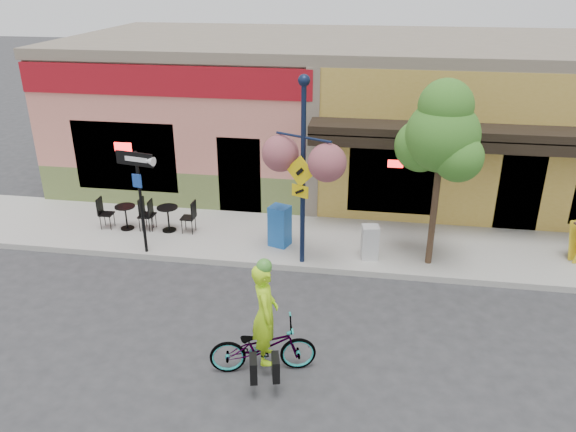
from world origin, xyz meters
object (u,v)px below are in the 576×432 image
object	(u,v)px
building	(357,109)
lamp_post	(303,174)
bicycle	(263,347)
street_tree	(438,175)
one_way_sign	(141,203)
newspaper_box_blue	(280,226)
newspaper_box_grey	(370,242)
cyclist_rider	(265,326)

from	to	relation	value
building	lamp_post	distance (m)	6.81
bicycle	street_tree	world-z (taller)	street_tree
one_way_sign	newspaper_box_blue	xyz separation A→B (m)	(3.14, 0.86, -0.75)
newspaper_box_grey	street_tree	xyz separation A→B (m)	(1.38, -0.01, 1.74)
one_way_sign	street_tree	distance (m)	6.81
newspaper_box_grey	street_tree	bearing A→B (deg)	-9.74
cyclist_rider	newspaper_box_grey	bearing A→B (deg)	-35.62
bicycle	street_tree	distance (m)	5.52
bicycle	cyclist_rider	world-z (taller)	cyclist_rider
newspaper_box_blue	building	bearing A→B (deg)	94.91
bicycle	cyclist_rider	xyz separation A→B (m)	(0.05, 0.00, 0.43)
one_way_sign	street_tree	xyz separation A→B (m)	(6.73, 0.50, 0.89)
one_way_sign	newspaper_box_grey	xyz separation A→B (m)	(5.36, 0.51, -0.85)
lamp_post	newspaper_box_blue	xyz separation A→B (m)	(-0.66, 0.77, -1.66)
lamp_post	one_way_sign	bearing A→B (deg)	-153.98
newspaper_box_blue	cyclist_rider	bearing A→B (deg)	-63.81
bicycle	one_way_sign	xyz separation A→B (m)	(-3.63, 3.68, 0.93)
bicycle	one_way_sign	world-z (taller)	one_way_sign
bicycle	cyclist_rider	bearing A→B (deg)	-103.88
lamp_post	newspaper_box_grey	xyz separation A→B (m)	(1.55, 0.41, -1.76)
lamp_post	newspaper_box_grey	size ratio (longest dim) A/B	5.26
bicycle	lamp_post	size ratio (longest dim) A/B	0.42
bicycle	newspaper_box_grey	size ratio (longest dim) A/B	2.23
building	cyclist_rider	distance (m)	10.66
building	one_way_sign	bearing A→B (deg)	-124.42
newspaper_box_blue	newspaper_box_grey	xyz separation A→B (m)	(2.21, -0.35, -0.10)
one_way_sign	newspaper_box_grey	distance (m)	5.45
bicycle	newspaper_box_grey	bearing A→B (deg)	-36.21
building	newspaper_box_blue	bearing A→B (deg)	-104.51
building	newspaper_box_blue	xyz separation A→B (m)	(-1.55, -5.98, -1.58)
lamp_post	newspaper_box_grey	distance (m)	2.38
one_way_sign	newspaper_box_blue	size ratio (longest dim) A/B	2.46
lamp_post	street_tree	distance (m)	2.96
lamp_post	newspaper_box_blue	distance (m)	1.94
cyclist_rider	newspaper_box_grey	size ratio (longest dim) A/B	2.22
building	street_tree	distance (m)	6.67
lamp_post	newspaper_box_grey	world-z (taller)	lamp_post
building	cyclist_rider	size ratio (longest dim) A/B	9.92
newspaper_box_grey	lamp_post	bearing A→B (deg)	-174.40
bicycle	lamp_post	distance (m)	4.21
lamp_post	building	bearing A→B (deg)	107.11
cyclist_rider	street_tree	xyz separation A→B (m)	(3.05, 4.19, 1.39)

